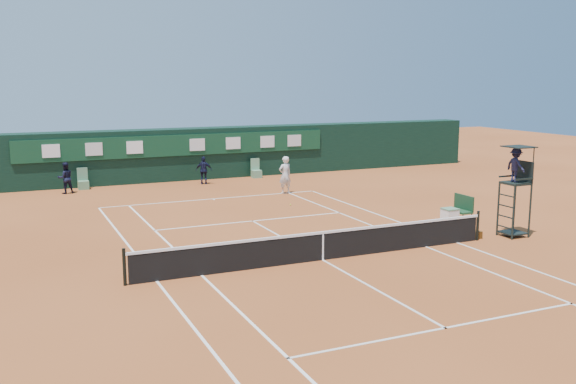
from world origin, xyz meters
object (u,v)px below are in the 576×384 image
object	(u,v)px
player_bench	(461,207)
cooler	(450,216)
tennis_net	(323,245)
player	(285,175)
umpire_chair	(516,172)

from	to	relation	value
player_bench	cooler	distance (m)	0.81
tennis_net	player	bearing A→B (deg)	71.79
tennis_net	cooler	distance (m)	7.70
umpire_chair	player_bench	world-z (taller)	umpire_chair
umpire_chair	cooler	bearing A→B (deg)	106.36
cooler	player	xyz separation A→B (m)	(-3.33, 9.19, 0.65)
tennis_net	player	world-z (taller)	player
umpire_chair	player	xyz separation A→B (m)	(-4.13, 11.90, -1.49)
player_bench	cooler	xyz separation A→B (m)	(-0.74, -0.22, -0.27)
player_bench	player	size ratio (longest dim) A/B	0.62
tennis_net	player_bench	size ratio (longest dim) A/B	10.75
tennis_net	cooler	size ratio (longest dim) A/B	20.00
umpire_chair	player	size ratio (longest dim) A/B	1.76
umpire_chair	cooler	distance (m)	3.54
tennis_net	player_bench	distance (m)	8.46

